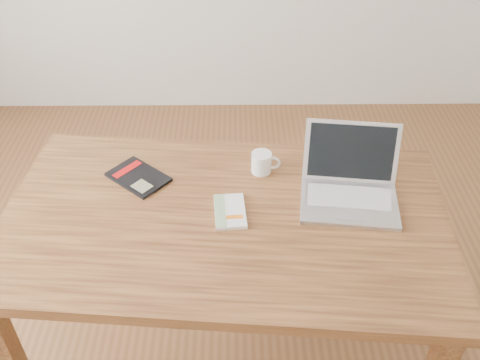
{
  "coord_description": "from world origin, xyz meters",
  "views": [
    {
      "loc": [
        0.04,
        -1.22,
        1.93
      ],
      "look_at": [
        0.05,
        0.12,
        0.85
      ],
      "focal_mm": 40.0,
      "sensor_mm": 36.0,
      "label": 1
    }
  ],
  "objects_px": {
    "black_guidebook": "(138,177)",
    "coffee_mug": "(262,162)",
    "desk": "(225,235)",
    "white_guidebook": "(230,211)",
    "laptop": "(350,184)"
  },
  "relations": [
    {
      "from": "black_guidebook",
      "to": "coffee_mug",
      "type": "height_order",
      "value": "coffee_mug"
    },
    {
      "from": "desk",
      "to": "black_guidebook",
      "type": "bearing_deg",
      "value": 152.23
    },
    {
      "from": "desk",
      "to": "coffee_mug",
      "type": "relative_size",
      "value": 14.53
    },
    {
      "from": "black_guidebook",
      "to": "white_guidebook",
      "type": "bearing_deg",
      "value": -79.05
    },
    {
      "from": "desk",
      "to": "coffee_mug",
      "type": "xyz_separation_m",
      "value": [
        0.13,
        0.23,
        0.13
      ]
    },
    {
      "from": "laptop",
      "to": "coffee_mug",
      "type": "distance_m",
      "value": 0.32
    },
    {
      "from": "black_guidebook",
      "to": "coffee_mug",
      "type": "bearing_deg",
      "value": -44.73
    },
    {
      "from": "desk",
      "to": "laptop",
      "type": "xyz_separation_m",
      "value": [
        0.42,
        0.1,
        0.14
      ]
    },
    {
      "from": "coffee_mug",
      "to": "laptop",
      "type": "bearing_deg",
      "value": -21.2
    },
    {
      "from": "desk",
      "to": "white_guidebook",
      "type": "xyz_separation_m",
      "value": [
        0.02,
        0.01,
        0.1
      ]
    },
    {
      "from": "white_guidebook",
      "to": "laptop",
      "type": "relative_size",
      "value": 0.48
    },
    {
      "from": "black_guidebook",
      "to": "coffee_mug",
      "type": "relative_size",
      "value": 2.35
    },
    {
      "from": "laptop",
      "to": "coffee_mug",
      "type": "bearing_deg",
      "value": 162.19
    },
    {
      "from": "black_guidebook",
      "to": "laptop",
      "type": "bearing_deg",
      "value": -57.13
    },
    {
      "from": "white_guidebook",
      "to": "laptop",
      "type": "distance_m",
      "value": 0.41
    }
  ]
}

